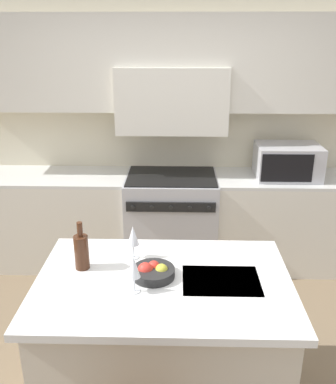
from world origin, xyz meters
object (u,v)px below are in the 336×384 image
object	(u,v)px
microwave	(287,161)
wine_bottle	(82,251)
range_stove	(171,221)
wine_glass_near	(134,268)
wine_glass_far	(133,237)
fruit_bowl	(153,271)

from	to	relation	value
microwave	wine_bottle	xyz separation A→B (m)	(-1.60, -1.68, -0.05)
range_stove	wine_glass_near	bearing A→B (deg)	-95.05
wine_bottle	wine_glass_far	xyz separation A→B (m)	(0.29, 0.13, 0.03)
microwave	range_stove	bearing A→B (deg)	-179.03
wine_bottle	wine_glass_near	size ratio (longest dim) A/B	1.38
wine_bottle	wine_glass_near	world-z (taller)	wine_bottle
microwave	wine_glass_far	size ratio (longest dim) A/B	2.72
range_stove	fruit_bowl	bearing A→B (deg)	-92.49
fruit_bowl	range_stove	bearing A→B (deg)	87.51
wine_bottle	wine_glass_far	size ratio (longest dim) A/B	1.38
wine_bottle	fruit_bowl	size ratio (longest dim) A/B	1.21
microwave	fruit_bowl	bearing A→B (deg)	-123.57
range_stove	wine_bottle	bearing A→B (deg)	-106.77
range_stove	microwave	bearing A→B (deg)	0.97
microwave	wine_glass_far	xyz separation A→B (m)	(-1.30, -1.56, -0.02)
wine_bottle	range_stove	bearing A→B (deg)	73.23
microwave	wine_glass_far	world-z (taller)	microwave
fruit_bowl	wine_bottle	bearing A→B (deg)	168.91
range_stove	wine_bottle	xyz separation A→B (m)	(-0.50, -1.66, 0.57)
wine_glass_far	fruit_bowl	bearing A→B (deg)	-57.80
microwave	fruit_bowl	distance (m)	2.12
microwave	wine_bottle	distance (m)	2.32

